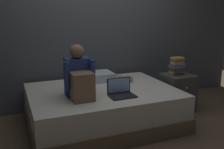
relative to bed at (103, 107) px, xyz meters
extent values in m
plane|color=brown|center=(0.20, -0.30, -0.25)|extent=(8.00, 8.00, 0.00)
cube|color=#4C4F54|center=(0.20, 0.90, 1.10)|extent=(5.60, 0.10, 2.70)
cube|color=#7A6047|center=(0.00, 0.00, -0.15)|extent=(2.00, 1.50, 0.21)
cube|color=beige|center=(0.00, 0.00, 0.11)|extent=(1.96, 1.46, 0.31)
cube|color=#474442|center=(1.30, 0.07, 0.04)|extent=(0.44, 0.44, 0.59)
sphere|color=gray|center=(1.30, -0.15, 0.17)|extent=(0.04, 0.04, 0.04)
cube|color=navy|center=(-0.37, -0.10, 0.50)|extent=(0.30, 0.20, 0.48)
sphere|color=brown|center=(-0.37, -0.13, 0.83)|extent=(0.18, 0.18, 0.18)
cube|color=brown|center=(-0.37, -0.32, 0.43)|extent=(0.26, 0.24, 0.34)
cylinder|color=navy|center=(-0.53, -0.24, 0.56)|extent=(0.07, 0.07, 0.34)
cylinder|color=navy|center=(-0.21, -0.24, 0.56)|extent=(0.07, 0.07, 0.34)
cube|color=black|center=(0.12, -0.39, 0.27)|extent=(0.32, 0.22, 0.02)
cube|color=black|center=(0.12, -0.28, 0.38)|extent=(0.32, 0.01, 0.20)
cube|color=#8CB2EA|center=(0.12, -0.28, 0.38)|extent=(0.29, 0.00, 0.18)
cube|color=silver|center=(0.03, 0.45, 0.33)|extent=(0.56, 0.36, 0.13)
cube|color=brown|center=(1.27, 0.07, 0.35)|extent=(0.21, 0.13, 0.03)
cube|color=gold|center=(1.26, 0.08, 0.38)|extent=(0.19, 0.12, 0.03)
cube|color=#284C84|center=(1.26, 0.06, 0.40)|extent=(0.18, 0.15, 0.03)
cube|color=#9E2D28|center=(1.27, 0.06, 0.43)|extent=(0.23, 0.12, 0.03)
cube|color=#387042|center=(1.26, 0.07, 0.46)|extent=(0.22, 0.16, 0.03)
cube|color=#703D84|center=(1.28, 0.06, 0.49)|extent=(0.23, 0.12, 0.03)
cube|color=beige|center=(1.27, 0.08, 0.53)|extent=(0.17, 0.13, 0.04)
cube|color=brown|center=(1.27, 0.07, 0.56)|extent=(0.18, 0.13, 0.03)
cube|color=gold|center=(1.26, 0.06, 0.60)|extent=(0.18, 0.12, 0.03)
ellipsoid|color=#3D4C8E|center=(0.48, 0.23, 0.30)|extent=(0.16, 0.13, 0.09)
ellipsoid|color=gray|center=(0.49, 0.23, 0.31)|extent=(0.17, 0.14, 0.09)
ellipsoid|color=gray|center=(0.37, 0.32, 0.31)|extent=(0.19, 0.17, 0.11)
ellipsoid|color=#4C6B56|center=(0.35, 0.21, 0.31)|extent=(0.16, 0.14, 0.09)
camera|label=1|loc=(-1.17, -3.21, 1.31)|focal=41.72mm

